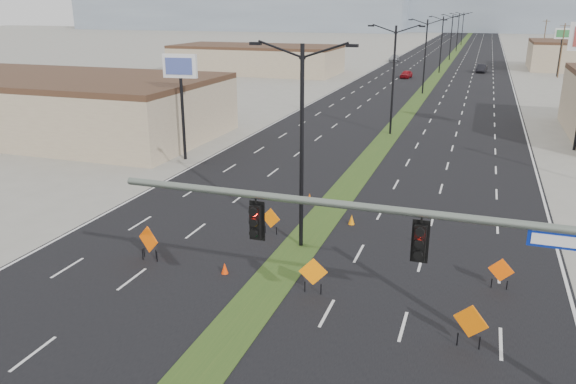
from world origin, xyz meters
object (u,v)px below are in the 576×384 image
(cone_2, at_px, (419,239))
(pole_sign_west, at_px, (180,75))
(cone_0, at_px, (225,268))
(pole_sign_east_far, at_px, (562,38))
(streetlight_2, at_px, (425,54))
(streetlight_6, at_px, (463,28))
(construction_sign_4, at_px, (471,323))
(cone_3, at_px, (310,198))
(construction_sign_0, at_px, (149,241))
(streetlight_3, at_px, (441,43))
(streetlight_5, at_px, (458,31))
(construction_sign_2, at_px, (271,219))
(streetlight_1, at_px, (393,77))
(construction_sign_1, at_px, (149,241))
(car_far, at_px, (394,58))
(streetlight_4, at_px, (451,36))
(cone_1, at_px, (352,220))
(car_left, at_px, (406,74))
(streetlight_0, at_px, (302,142))
(signal_mast, at_px, (487,266))
(car_mid, at_px, (482,68))

(cone_2, relative_size, pole_sign_west, 0.07)
(cone_0, distance_m, pole_sign_east_far, 91.89)
(cone_2, bearing_deg, pole_sign_east_far, 80.10)
(streetlight_2, relative_size, pole_sign_west, 1.22)
(streetlight_2, relative_size, pole_sign_east_far, 1.23)
(streetlight_6, relative_size, pole_sign_east_far, 1.23)
(construction_sign_4, distance_m, cone_3, 16.54)
(streetlight_2, bearing_deg, construction_sign_0, -95.98)
(streetlight_3, bearing_deg, streetlight_5, 90.00)
(construction_sign_2, relative_size, construction_sign_4, 0.85)
(streetlight_1, distance_m, construction_sign_1, 32.71)
(construction_sign_1, bearing_deg, streetlight_1, 97.18)
(construction_sign_1, bearing_deg, pole_sign_east_far, 92.02)
(car_far, bearing_deg, streetlight_4, 35.06)
(cone_1, bearing_deg, streetlight_5, 90.74)
(streetlight_1, xyz_separation_m, pole_sign_west, (-14.00, -14.64, 1.20))
(streetlight_5, height_order, cone_0, streetlight_5)
(car_left, distance_m, pole_sign_west, 61.54)
(streetlight_4, bearing_deg, cone_1, -89.06)
(streetlight_1, distance_m, pole_sign_east_far, 60.22)
(construction_sign_0, bearing_deg, streetlight_2, 102.60)
(construction_sign_4, xyz_separation_m, cone_1, (-6.61, 10.36, -0.72))
(pole_sign_west, bearing_deg, streetlight_0, -50.15)
(streetlight_6, bearing_deg, streetlight_3, -90.00)
(car_left, relative_size, construction_sign_4, 2.19)
(signal_mast, relative_size, car_left, 4.33)
(construction_sign_2, bearing_deg, construction_sign_4, -27.22)
(streetlight_5, distance_m, car_far, 37.64)
(construction_sign_4, bearing_deg, car_left, 119.65)
(cone_1, bearing_deg, streetlight_2, 91.94)
(streetlight_0, distance_m, car_far, 105.22)
(streetlight_2, distance_m, construction_sign_4, 63.34)
(streetlight_2, relative_size, cone_1, 16.99)
(streetlight_2, xyz_separation_m, pole_sign_east_far, (20.05, 28.77, 1.16))
(construction_sign_0, bearing_deg, streetlight_6, 106.49)
(streetlight_6, height_order, pole_sign_west, streetlight_6)
(cone_0, bearing_deg, cone_2, 38.51)
(construction_sign_0, bearing_deg, streetlight_5, 106.09)
(cone_0, bearing_deg, pole_sign_east_far, 75.87)
(construction_sign_0, relative_size, construction_sign_2, 1.22)
(streetlight_5, xyz_separation_m, cone_2, (5.64, -137.79, -5.13))
(construction_sign_2, bearing_deg, cone_3, 94.39)
(streetlight_4, bearing_deg, cone_3, -90.84)
(streetlight_0, xyz_separation_m, cone_2, (5.64, 2.21, -5.13))
(signal_mast, relative_size, construction_sign_2, 11.12)
(streetlight_0, xyz_separation_m, car_left, (-4.68, 73.89, -4.78))
(car_mid, height_order, construction_sign_1, construction_sign_1)
(signal_mast, bearing_deg, cone_1, 116.29)
(streetlight_6, xyz_separation_m, cone_3, (-1.55, -161.41, -5.13))
(construction_sign_2, bearing_deg, streetlight_4, 97.95)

